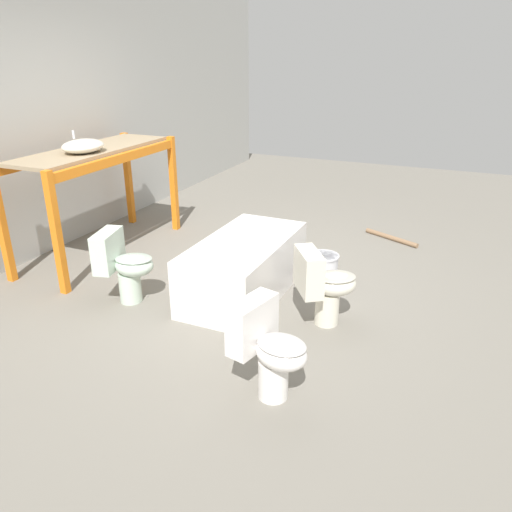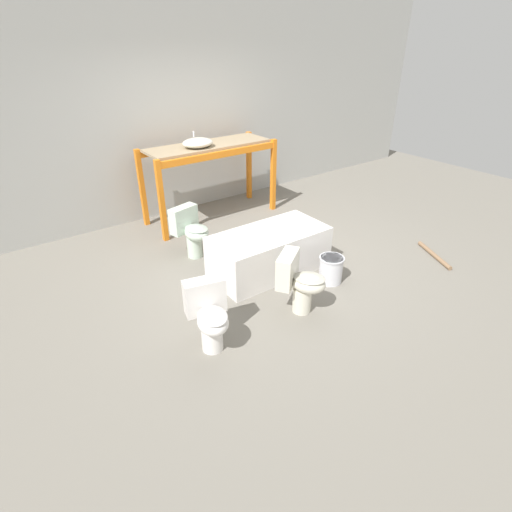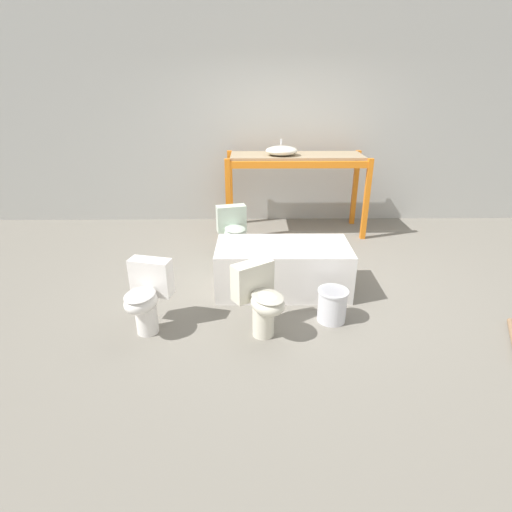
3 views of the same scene
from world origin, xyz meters
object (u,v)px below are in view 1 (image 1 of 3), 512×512
Objects in this scene: sink_basin at (83,146)px; toilet_extra at (323,284)px; toilet_far at (268,347)px; bucket_white at (323,270)px; toilet_near at (123,264)px; bathtub_main at (244,263)px.

sink_basin reaches higher than toilet_extra.
toilet_far reaches higher than bucket_white.
toilet_near reaches higher than bucket_white.
bathtub_main is 1.48m from toilet_far.
bathtub_main is 1.07m from toilet_near.
bucket_white is at bearing -54.89° from bathtub_main.
bathtub_main is at bearing 124.40° from bucket_white.
toilet_near is at bearing 122.34° from bathtub_main.
toilet_far is 1.72m from bucket_white.
bathtub_main is 2.19× the size of toilet_extra.
toilet_far and toilet_extra have the same top height.
toilet_near is 1.75m from toilet_extra.
toilet_extra reaches higher than bucket_white.
toilet_far is (-1.28, -0.75, 0.06)m from bathtub_main.
sink_basin is 0.69× the size of toilet_far.
toilet_extra is (-0.26, -0.81, 0.06)m from bathtub_main.
bathtub_main is at bearing 38.49° from toilet_extra.
sink_basin is 1.40× the size of bucket_white.
bucket_white is at bearing -82.16° from sink_basin.
bucket_white is (0.33, -2.41, -1.05)m from sink_basin.
bathtub_main is 0.77m from bucket_white.
sink_basin is 2.01m from bathtub_main.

